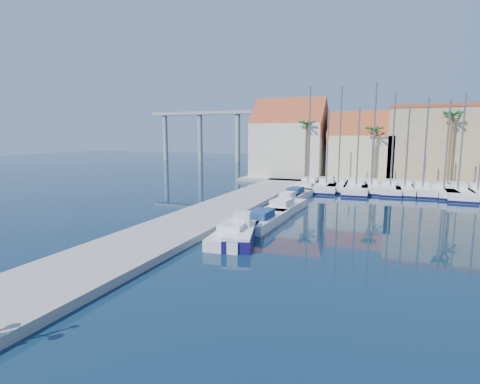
# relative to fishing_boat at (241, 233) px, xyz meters

# --- Properties ---
(ground) EXTENTS (260.00, 260.00, 0.00)m
(ground) POSITION_rel_fishing_boat_xyz_m (3.21, -7.03, -0.65)
(ground) COLOR #081C30
(ground) RESTS_ON ground
(quay_west) EXTENTS (6.00, 77.00, 0.50)m
(quay_west) POSITION_rel_fishing_boat_xyz_m (-5.79, 6.47, -0.40)
(quay_west) COLOR gray
(quay_west) RESTS_ON ground
(shore_north) EXTENTS (54.00, 16.00, 0.50)m
(shore_north) POSITION_rel_fishing_boat_xyz_m (13.21, 40.97, -0.40)
(shore_north) COLOR gray
(shore_north) RESTS_ON ground
(fishing_boat) EXTENTS (3.25, 5.85, 1.95)m
(fishing_boat) POSITION_rel_fishing_boat_xyz_m (0.00, 0.00, 0.00)
(fishing_boat) COLOR #150E56
(fishing_boat) RESTS_ON ground
(motorboat_west_0) EXTENTS (3.10, 7.63, 1.40)m
(motorboat_west_0) POSITION_rel_fishing_boat_xyz_m (-0.59, 0.55, -0.14)
(motorboat_west_0) COLOR white
(motorboat_west_0) RESTS_ON ground
(motorboat_west_1) EXTENTS (2.69, 7.52, 1.40)m
(motorboat_west_1) POSITION_rel_fishing_boat_xyz_m (-0.07, 5.36, -0.14)
(motorboat_west_1) COLOR white
(motorboat_west_1) RESTS_ON ground
(motorboat_west_2) EXTENTS (2.92, 7.61, 1.40)m
(motorboat_west_2) POSITION_rel_fishing_boat_xyz_m (0.11, 11.42, -0.14)
(motorboat_west_2) COLOR white
(motorboat_west_2) RESTS_ON ground
(motorboat_west_3) EXTENTS (2.14, 5.70, 1.40)m
(motorboat_west_3) POSITION_rel_fishing_boat_xyz_m (-0.55, 15.88, -0.14)
(motorboat_west_3) COLOR white
(motorboat_west_3) RESTS_ON ground
(motorboat_west_4) EXTENTS (2.79, 6.88, 1.40)m
(motorboat_west_4) POSITION_rel_fishing_boat_xyz_m (-0.63, 19.99, -0.14)
(motorboat_west_4) COLOR white
(motorboat_west_4) RESTS_ON ground
(motorboat_west_5) EXTENTS (2.65, 7.00, 1.40)m
(motorboat_west_5) POSITION_rel_fishing_boat_xyz_m (-0.54, 25.45, -0.14)
(motorboat_west_5) COLOR white
(motorboat_west_5) RESTS_ON ground
(sailboat_0) EXTENTS (3.44, 10.42, 14.17)m
(sailboat_0) POSITION_rel_fishing_boat_xyz_m (-0.89, 28.60, -0.04)
(sailboat_0) COLOR white
(sailboat_0) RESTS_ON ground
(sailboat_1) EXTENTS (3.84, 11.23, 11.02)m
(sailboat_1) POSITION_rel_fishing_boat_xyz_m (1.54, 28.71, -0.09)
(sailboat_1) COLOR white
(sailboat_1) RESTS_ON ground
(sailboat_2) EXTENTS (2.92, 9.49, 14.16)m
(sailboat_2) POSITION_rel_fishing_boat_xyz_m (3.09, 29.43, -0.03)
(sailboat_2) COLOR white
(sailboat_2) RESTS_ON ground
(sailboat_3) EXTENTS (3.55, 11.96, 11.21)m
(sailboat_3) POSITION_rel_fishing_boat_xyz_m (5.57, 28.74, -0.10)
(sailboat_3) COLOR white
(sailboat_3) RESTS_ON ground
(sailboat_4) EXTENTS (2.42, 8.84, 14.42)m
(sailboat_4) POSITION_rel_fishing_boat_xyz_m (7.48, 29.38, -0.01)
(sailboat_4) COLOR white
(sailboat_4) RESTS_ON ground
(sailboat_5) EXTENTS (2.75, 9.70, 12.94)m
(sailboat_5) POSITION_rel_fishing_boat_xyz_m (9.84, 29.30, -0.05)
(sailboat_5) COLOR white
(sailboat_5) RESTS_ON ground
(sailboat_6) EXTENTS (2.41, 8.67, 11.21)m
(sailboat_6) POSITION_rel_fishing_boat_xyz_m (11.58, 29.12, -0.06)
(sailboat_6) COLOR white
(sailboat_6) RESTS_ON ground
(sailboat_7) EXTENTS (2.99, 8.79, 12.13)m
(sailboat_7) POSITION_rel_fishing_boat_xyz_m (13.64, 29.09, -0.04)
(sailboat_7) COLOR white
(sailboat_7) RESTS_ON ground
(sailboat_8) EXTENTS (3.01, 9.03, 11.89)m
(sailboat_8) POSITION_rel_fishing_boat_xyz_m (16.02, 29.00, -0.05)
(sailboat_8) COLOR white
(sailboat_8) RESTS_ON ground
(sailboat_9) EXTENTS (3.42, 11.85, 12.51)m
(sailboat_9) POSITION_rel_fishing_boat_xyz_m (17.62, 28.99, -0.08)
(sailboat_9) COLOR white
(sailboat_9) RESTS_ON ground
(sailboat_10) EXTENTS (2.46, 8.77, 12.87)m
(sailboat_10) POSITION_rel_fishing_boat_xyz_m (19.81, 29.32, -0.03)
(sailboat_10) COLOR white
(sailboat_10) RESTS_ON ground
(building_0) EXTENTS (12.30, 9.00, 13.50)m
(building_0) POSITION_rel_fishing_boat_xyz_m (-6.79, 39.97, 5.88)
(building_0) COLOR beige
(building_0) RESTS_ON shore_north
(building_1) EXTENTS (10.30, 8.00, 11.00)m
(building_1) POSITION_rel_fishing_boat_xyz_m (5.21, 39.97, 4.65)
(building_1) COLOR beige
(building_1) RESTS_ON shore_north
(building_2) EXTENTS (14.20, 10.20, 11.50)m
(building_2) POSITION_rel_fishing_boat_xyz_m (16.21, 40.97, 5.61)
(building_2) COLOR tan
(building_2) RESTS_ON shore_north
(palm_0) EXTENTS (2.60, 2.60, 10.15)m
(palm_0) POSITION_rel_fishing_boat_xyz_m (-2.79, 34.97, 8.43)
(palm_0) COLOR brown
(palm_0) RESTS_ON shore_north
(palm_1) EXTENTS (2.60, 2.60, 9.15)m
(palm_1) POSITION_rel_fishing_boat_xyz_m (7.21, 34.97, 7.49)
(palm_1) COLOR brown
(palm_1) RESTS_ON shore_north
(palm_2) EXTENTS (2.60, 2.60, 11.15)m
(palm_2) POSITION_rel_fishing_boat_xyz_m (17.21, 34.97, 9.37)
(palm_2) COLOR brown
(palm_2) RESTS_ON shore_north
(viaduct) EXTENTS (48.00, 2.20, 14.45)m
(viaduct) POSITION_rel_fishing_boat_xyz_m (-35.86, 74.97, 9.60)
(viaduct) COLOR #9E9E99
(viaduct) RESTS_ON ground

